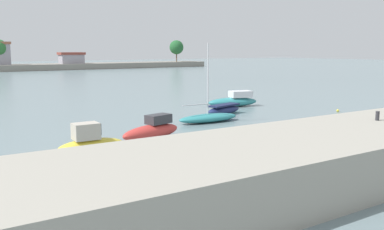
% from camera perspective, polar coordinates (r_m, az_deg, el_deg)
% --- Properties ---
extents(ground_plane, '(400.00, 400.00, 0.00)m').
position_cam_1_polar(ground_plane, '(27.77, 11.23, -4.04)').
color(ground_plane, slate).
extents(seawall_embankment, '(62.99, 6.92, 2.26)m').
position_cam_1_polar(seawall_embankment, '(23.56, 22.09, -4.01)').
color(seawall_embankment, '#9E998C').
rests_on(seawall_embankment, ground).
extents(mooring_bollard, '(0.21, 0.21, 0.50)m').
position_cam_1_polar(mooring_bollard, '(25.20, 23.40, -0.10)').
color(mooring_bollard, '#2D2D33').
rests_on(mooring_bollard, seawall_embankment).
extents(moored_boat_0, '(4.00, 1.53, 1.88)m').
position_cam_1_polar(moored_boat_0, '(25.60, -13.34, -3.66)').
color(moored_boat_0, yellow).
rests_on(moored_boat_0, ground).
extents(moored_boat_1, '(5.02, 2.54, 1.63)m').
position_cam_1_polar(moored_boat_1, '(29.27, -5.29, -2.01)').
color(moored_boat_1, '#C63833').
rests_on(moored_boat_1, ground).
extents(moored_boat_2, '(5.64, 1.89, 6.59)m').
position_cam_1_polar(moored_boat_2, '(35.88, 2.19, -0.35)').
color(moored_boat_2, teal).
rests_on(moored_boat_2, ground).
extents(moored_boat_3, '(4.48, 2.41, 0.94)m').
position_cam_1_polar(moored_boat_3, '(40.28, 4.25, 0.73)').
color(moored_boat_3, navy).
rests_on(moored_boat_3, ground).
extents(moored_boat_4, '(5.79, 3.02, 1.64)m').
position_cam_1_polar(moored_boat_4, '(45.80, 5.63, 1.93)').
color(moored_boat_4, teal).
rests_on(moored_boat_4, ground).
extents(mooring_buoy_0, '(0.38, 0.38, 0.38)m').
position_cam_1_polar(mooring_buoy_0, '(28.07, 7.14, -3.40)').
color(mooring_buoy_0, yellow).
rests_on(mooring_buoy_0, ground).
extents(mooring_buoy_1, '(0.26, 0.26, 0.26)m').
position_cam_1_polar(mooring_buoy_1, '(44.06, 18.78, 0.56)').
color(mooring_buoy_1, yellow).
rests_on(mooring_buoy_1, ground).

